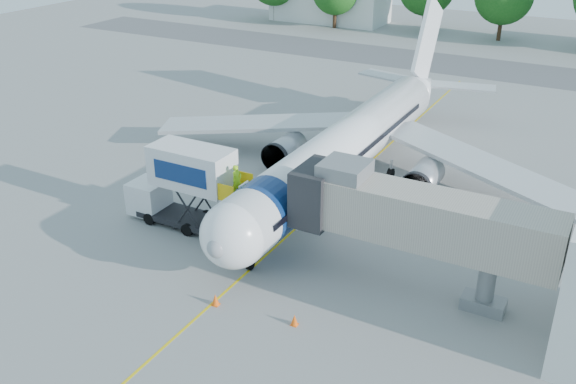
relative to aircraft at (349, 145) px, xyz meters
The scene contains 10 objects.
ground 5.07m from the aircraft, 90.00° to the right, with size 160.00×160.00×0.00m, color gray.
guidance_line 5.06m from the aircraft, 90.00° to the right, with size 0.15×70.00×0.01m, color yellow.
taxiway_strip 37.99m from the aircraft, 90.00° to the left, with size 120.00×10.00×0.01m, color #59595B.
aircraft is the anchor object (origin of this frame).
jet_bridge 13.77m from the aircraft, 54.30° to the right, with size 13.90×3.20×6.60m.
catering_hiloader 12.77m from the aircraft, 119.37° to the right, with size 8.50×2.44×5.50m.
ground_tug 21.34m from the aircraft, 81.45° to the right, with size 3.80×2.71×1.37m.
safety_cone_a 17.73m from the aircraft, 74.74° to the right, with size 0.38×0.38×0.60m.
safety_cone_b 17.59m from the aircraft, 89.28° to the right, with size 0.41×0.41×0.66m.
outbuilding_left 62.50m from the aircraft, 116.61° to the left, with size 18.40×8.40×5.30m.
Camera 1 is at (16.78, -35.64, 19.69)m, focal length 40.00 mm.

